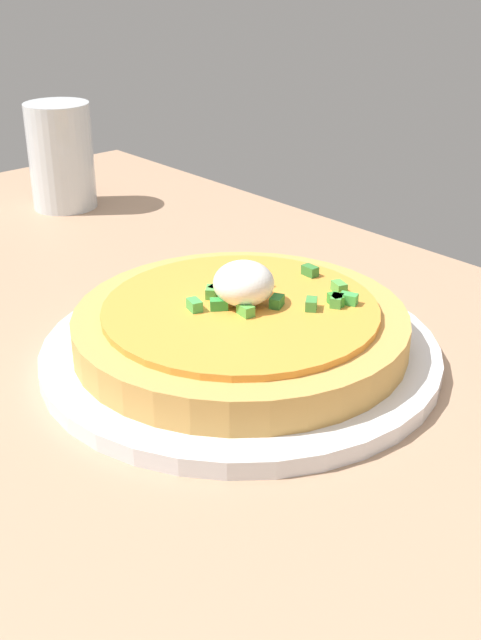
# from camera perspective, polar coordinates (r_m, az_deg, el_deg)

# --- Properties ---
(dining_table) EXTENTS (1.18, 0.75, 0.03)m
(dining_table) POSITION_cam_1_polar(r_m,az_deg,el_deg) (0.58, -6.94, -6.21)
(dining_table) COLOR tan
(dining_table) RESTS_ON ground
(plate) EXTENTS (0.30, 0.30, 0.01)m
(plate) POSITION_cam_1_polar(r_m,az_deg,el_deg) (0.60, 0.00, -2.29)
(plate) COLOR white
(plate) RESTS_ON dining_table
(pizza) EXTENTS (0.25, 0.25, 0.06)m
(pizza) POSITION_cam_1_polar(r_m,az_deg,el_deg) (0.58, 0.02, -0.32)
(pizza) COLOR tan
(pizza) RESTS_ON plate
(cup_near) EXTENTS (0.07, 0.07, 0.12)m
(cup_near) POSITION_cam_1_polar(r_m,az_deg,el_deg) (0.95, -12.78, 11.03)
(cup_near) COLOR silver
(cup_near) RESTS_ON dining_table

